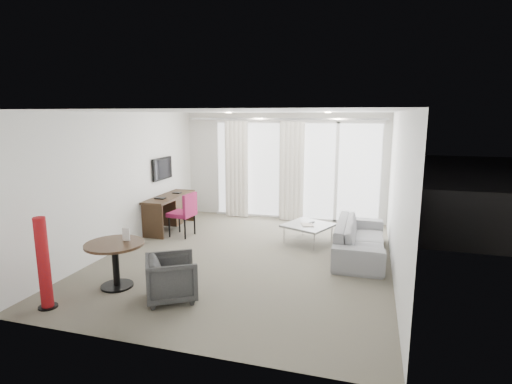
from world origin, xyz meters
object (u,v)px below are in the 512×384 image
(sofa, at_px, (360,238))
(tub_armchair, at_px, (172,278))
(desk_chair, at_px, (182,214))
(round_table, at_px, (116,265))
(rattan_chair_a, at_px, (312,191))
(desk, at_px, (170,212))
(rattan_chair_b, at_px, (351,193))
(red_lamp, at_px, (44,263))
(coffee_table, at_px, (308,233))

(sofa, bearing_deg, tub_armchair, 136.28)
(desk_chair, relative_size, tub_armchair, 1.36)
(round_table, distance_m, rattan_chair_a, 6.40)
(desk, bearing_deg, tub_armchair, -61.54)
(desk_chair, height_order, sofa, desk_chair)
(rattan_chair_b, bearing_deg, rattan_chair_a, 177.16)
(rattan_chair_a, bearing_deg, tub_armchair, -117.94)
(desk_chair, bearing_deg, red_lamp, -88.15)
(round_table, bearing_deg, rattan_chair_b, 63.44)
(red_lamp, relative_size, rattan_chair_b, 1.46)
(sofa, bearing_deg, desk_chair, 87.15)
(rattan_chair_a, bearing_deg, desk_chair, -141.71)
(desk, relative_size, desk_chair, 1.73)
(tub_armchair, distance_m, rattan_chair_b, 6.68)
(desk, xyz_separation_m, rattan_chair_b, (3.83, 3.16, 0.05))
(desk_chair, relative_size, red_lamp, 0.75)
(round_table, bearing_deg, coffee_table, 50.20)
(red_lamp, bearing_deg, coffee_table, 52.07)
(tub_armchair, distance_m, coffee_table, 3.37)
(red_lamp, distance_m, tub_armchair, 1.67)
(desk_chair, xyz_separation_m, tub_armchair, (1.22, -2.76, -0.16))
(round_table, relative_size, tub_armchair, 1.25)
(desk_chair, distance_m, red_lamp, 3.47)
(tub_armchair, relative_size, sofa, 0.31)
(red_lamp, xyz_separation_m, rattan_chair_b, (3.59, 7.03, -0.20))
(sofa, bearing_deg, red_lamp, 129.69)
(coffee_table, bearing_deg, sofa, -24.40)
(rattan_chair_a, bearing_deg, round_table, -126.93)
(desk_chair, relative_size, sofa, 0.43)
(desk, height_order, rattan_chair_a, rattan_chair_a)
(desk_chair, height_order, rattan_chair_a, desk_chair)
(tub_armchair, height_order, rattan_chair_b, rattan_chair_b)
(desk_chair, bearing_deg, tub_armchair, -59.96)
(coffee_table, distance_m, rattan_chair_a, 3.19)
(rattan_chair_b, bearing_deg, coffee_table, -111.44)
(red_lamp, distance_m, rattan_chair_a, 7.35)
(tub_armchair, bearing_deg, rattan_chair_a, -40.98)
(desk_chair, xyz_separation_m, rattan_chair_b, (3.33, 3.57, -0.04))
(sofa, xyz_separation_m, rattan_chair_a, (-1.43, 3.62, 0.14))
(desk, xyz_separation_m, round_table, (0.73, -3.04, -0.04))
(desk_chair, distance_m, rattan_chair_b, 4.88)
(round_table, distance_m, tub_armchair, 1.00)
(red_lamp, xyz_separation_m, sofa, (3.95, 3.28, -0.31))
(desk, height_order, sofa, desk)
(sofa, height_order, rattan_chair_a, rattan_chair_a)
(round_table, xyz_separation_m, sofa, (3.46, 2.45, -0.03))
(desk, bearing_deg, rattan_chair_b, 39.57)
(coffee_table, xyz_separation_m, rattan_chair_b, (0.67, 3.29, 0.24))
(desk, distance_m, sofa, 4.23)
(desk_chair, xyz_separation_m, round_table, (0.23, -2.63, -0.12))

